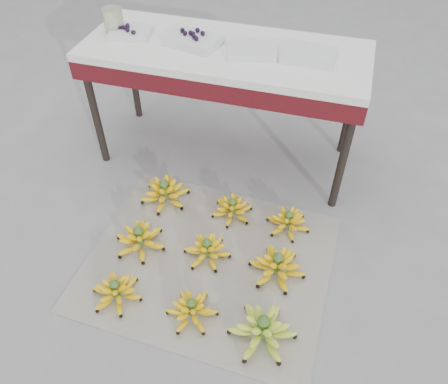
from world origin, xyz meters
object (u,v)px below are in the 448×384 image
(bunch_back_center, at_px, (232,209))
(bunch_front_left, at_px, (116,291))
(bunch_front_right, at_px, (262,330))
(tray_left, at_px, (194,40))
(bunch_front_center, at_px, (192,310))
(bunch_mid_left, at_px, (140,239))
(vendor_table, at_px, (225,62))
(glass_jar, at_px, (114,21))
(bunch_mid_center, at_px, (207,250))
(tray_right, at_px, (253,51))
(bunch_back_left, at_px, (165,192))
(bunch_back_right, at_px, (288,222))
(tray_far_left, at_px, (131,33))
(tray_far_right, at_px, (309,55))
(bunch_mid_right, at_px, (277,266))
(newspaper_mat, at_px, (209,261))

(bunch_back_center, bearing_deg, bunch_front_left, -131.85)
(bunch_front_right, relative_size, tray_left, 1.04)
(bunch_front_center, distance_m, bunch_mid_left, 0.52)
(vendor_table, xyz_separation_m, glass_jar, (-0.66, -0.00, 0.16))
(bunch_mid_center, relative_size, bunch_back_center, 0.95)
(tray_right, bearing_deg, tray_left, 176.83)
(bunch_back_center, bearing_deg, bunch_back_left, 167.04)
(bunch_back_center, height_order, bunch_back_right, bunch_back_right)
(bunch_back_center, relative_size, vendor_table, 0.18)
(bunch_mid_left, relative_size, tray_left, 1.13)
(bunch_front_left, relative_size, tray_far_left, 1.22)
(bunch_front_right, relative_size, tray_far_right, 1.16)
(bunch_mid_left, bearing_deg, tray_right, 87.57)
(bunch_mid_left, height_order, bunch_back_right, bunch_mid_left)
(bunch_back_right, bearing_deg, tray_left, 151.76)
(bunch_mid_right, xyz_separation_m, bunch_back_right, (-0.00, 0.32, -0.01))
(bunch_front_left, distance_m, bunch_back_left, 0.70)
(bunch_mid_center, distance_m, tray_right, 1.09)
(vendor_table, height_order, tray_right, tray_right)
(bunch_mid_left, distance_m, bunch_back_center, 0.55)
(bunch_mid_right, relative_size, vendor_table, 0.22)
(bunch_back_left, xyz_separation_m, tray_right, (0.39, 0.48, 0.72))
(bunch_mid_center, bearing_deg, vendor_table, 94.49)
(newspaper_mat, xyz_separation_m, bunch_back_left, (-0.39, 0.36, 0.06))
(bunch_front_right, height_order, bunch_mid_right, bunch_front_right)
(bunch_back_right, bearing_deg, bunch_mid_right, -81.73)
(vendor_table, xyz_separation_m, tray_far_left, (-0.55, -0.02, 0.11))
(bunch_front_right, distance_m, bunch_mid_center, 0.53)
(tray_right, distance_m, glass_jar, 0.83)
(tray_left, bearing_deg, tray_far_right, 1.08)
(tray_far_left, xyz_separation_m, tray_left, (0.38, 0.00, 0.00))
(tray_far_left, bearing_deg, bunch_mid_center, -49.57)
(tray_far_left, distance_m, tray_far_right, 1.02)
(bunch_front_left, relative_size, bunch_mid_center, 1.15)
(vendor_table, height_order, tray_far_right, tray_far_right)
(bunch_front_left, relative_size, bunch_mid_left, 0.87)
(newspaper_mat, distance_m, tray_right, 1.15)
(bunch_mid_center, height_order, vendor_table, vendor_table)
(bunch_mid_left, distance_m, bunch_back_left, 0.37)
(bunch_front_left, distance_m, bunch_mid_left, 0.33)
(bunch_mid_right, height_order, bunch_back_center, bunch_mid_right)
(bunch_front_right, distance_m, tray_left, 1.57)
(bunch_front_left, height_order, tray_far_right, tray_far_right)
(bunch_front_right, height_order, bunch_mid_left, bunch_front_right)
(bunch_mid_left, relative_size, bunch_back_center, 1.27)
(bunch_mid_left, relative_size, bunch_back_right, 1.31)
(bunch_front_right, height_order, tray_right, tray_right)
(bunch_back_center, bearing_deg, vendor_table, 98.39)
(bunch_front_right, xyz_separation_m, tray_far_left, (-1.08, 1.20, 0.72))
(tray_right, height_order, tray_far_right, tray_far_right)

